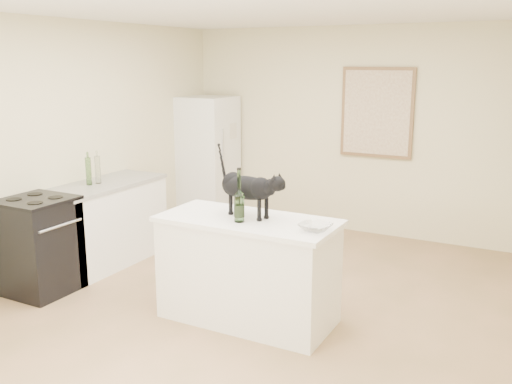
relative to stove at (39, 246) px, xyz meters
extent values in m
plane|color=#AB7D5B|center=(1.95, 0.60, -0.45)|extent=(5.50, 5.50, 0.00)
plane|color=white|center=(1.95, 0.60, 2.15)|extent=(5.50, 5.50, 0.00)
plane|color=beige|center=(1.95, 3.35, 0.85)|extent=(4.50, 0.00, 4.50)
plane|color=beige|center=(-0.30, 0.60, 0.85)|extent=(0.00, 5.50, 5.50)
cube|color=white|center=(2.05, 0.40, -0.02)|extent=(1.44, 0.67, 0.86)
cube|color=white|center=(2.05, 0.40, 0.43)|extent=(1.50, 0.70, 0.04)
cube|color=white|center=(0.00, 0.90, -0.02)|extent=(0.60, 1.40, 0.86)
cube|color=gray|center=(0.00, 0.90, 0.43)|extent=(0.62, 1.44, 0.04)
cube|color=black|center=(0.00, 0.00, 0.00)|extent=(0.60, 0.60, 0.90)
cube|color=white|center=(0.00, 2.95, 0.40)|extent=(0.68, 0.68, 1.70)
cube|color=brown|center=(2.25, 3.32, 1.10)|extent=(0.90, 0.03, 1.10)
cube|color=beige|center=(2.25, 3.30, 1.10)|extent=(0.82, 0.00, 1.02)
cylinder|color=#265020|center=(2.04, 0.28, 0.65)|extent=(0.10, 0.10, 0.39)
imported|color=white|center=(2.68, 0.33, 0.48)|extent=(0.28, 0.28, 0.06)
cube|color=beige|center=(0.34, 3.07, 0.80)|extent=(0.02, 0.16, 0.21)
cylinder|color=#26571E|center=(-0.05, 0.75, 0.59)|extent=(0.06, 0.06, 0.29)
cylinder|color=#A2AFA1|center=(-0.02, 0.86, 0.60)|extent=(0.06, 0.06, 0.29)
camera|label=1|loc=(4.25, -3.56, 1.73)|focal=39.89mm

